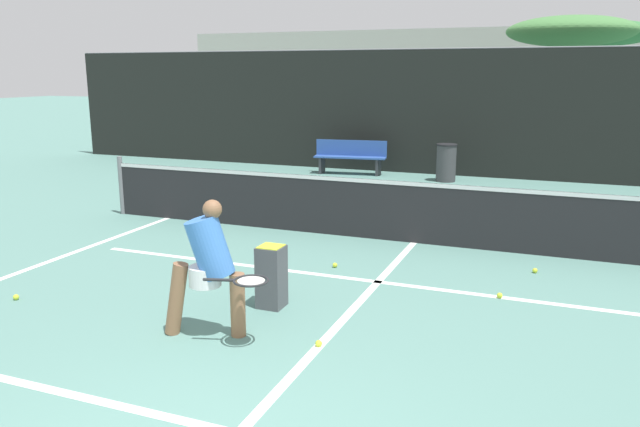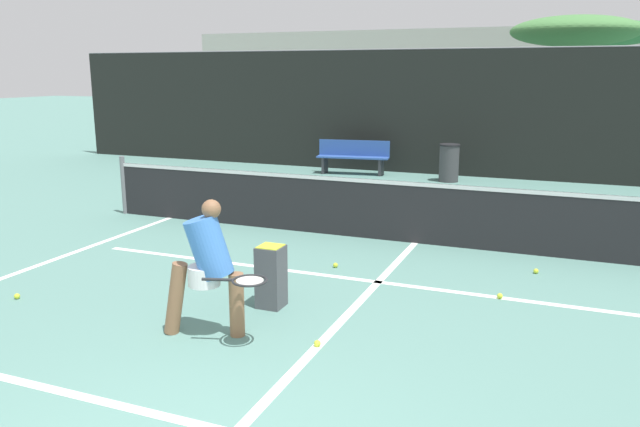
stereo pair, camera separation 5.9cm
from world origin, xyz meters
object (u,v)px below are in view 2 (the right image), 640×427
object	(u,v)px
ball_hopper	(271,275)
courtside_bench	(353,156)
parked_car	(474,135)
player_practicing	(208,264)
trash_bin	(449,163)

from	to	relation	value
ball_hopper	courtside_bench	bearing A→B (deg)	103.38
ball_hopper	parked_car	bearing A→B (deg)	89.63
player_practicing	parked_car	world-z (taller)	parked_car
courtside_bench	trash_bin	world-z (taller)	trash_bin
player_practicing	trash_bin	size ratio (longest dim) A/B	1.55
ball_hopper	player_practicing	bearing A→B (deg)	-103.77
trash_bin	parked_car	world-z (taller)	parked_car
courtside_bench	trash_bin	size ratio (longest dim) A/B	2.08
courtside_bench	parked_car	world-z (taller)	parked_car
ball_hopper	trash_bin	xyz separation A→B (m)	(0.32, 8.93, 0.08)
player_practicing	ball_hopper	distance (m)	1.02
player_practicing	courtside_bench	xyz separation A→B (m)	(-1.95, 10.07, -0.27)
ball_hopper	trash_bin	world-z (taller)	trash_bin
ball_hopper	trash_bin	distance (m)	8.94
ball_hopper	trash_bin	size ratio (longest dim) A/B	0.79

